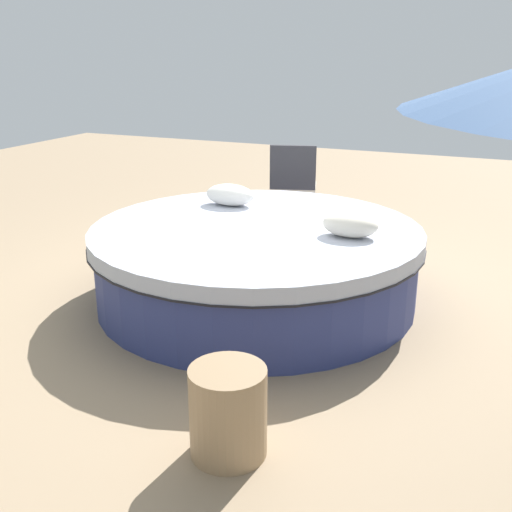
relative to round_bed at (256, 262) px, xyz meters
The scene contains 6 objects.
ground_plane 0.32m from the round_bed, ahead, with size 16.00×16.00×0.00m, color #9E8466.
round_bed is the anchor object (origin of this frame).
throw_pillow_0 0.87m from the round_bed, behind, with size 0.43×0.28×0.19m, color silver.
throw_pillow_1 0.86m from the round_bed, 48.15° to the right, with size 0.46×0.28×0.20m, color white.
patio_chair 2.24m from the round_bed, 77.94° to the right, with size 0.64×0.63×0.98m.
side_table 2.09m from the round_bed, 109.30° to the left, with size 0.40×0.40×0.49m, color #997A56.
Camera 1 is at (-1.90, 4.41, 2.03)m, focal length 43.02 mm.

